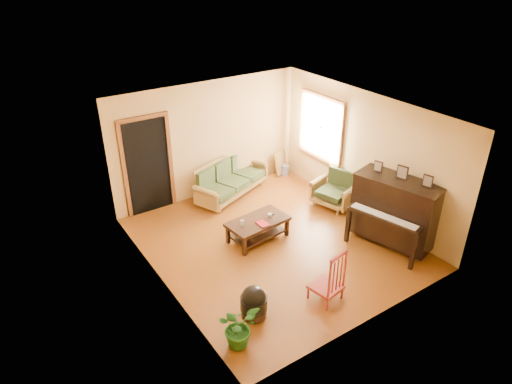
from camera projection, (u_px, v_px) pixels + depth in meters
floor at (274, 242)px, 8.82m from camera, size 5.00×5.00×0.00m
doorway at (148, 167)px, 9.44m from camera, size 1.08×0.16×2.05m
window at (321, 128)px, 10.14m from camera, size 0.12×1.36×1.46m
sofa at (232, 178)px, 10.34m from camera, size 2.10×1.47×0.83m
coffee_table at (258, 230)px, 8.82m from camera, size 1.24×0.75×0.43m
armchair at (334, 189)px, 9.89m from camera, size 1.01×1.04×0.84m
piano at (394, 212)px, 8.49m from camera, size 1.27×1.72×1.36m
footstool at (254, 305)px, 6.98m from camera, size 0.50×0.50×0.40m
red_chair at (327, 275)px, 7.19m from camera, size 0.53×0.57×0.96m
leaning_frame at (281, 162)px, 11.36m from camera, size 0.46×0.28×0.61m
ceramic_crock at (285, 170)px, 11.40m from camera, size 0.22×0.22×0.26m
potted_plant at (238, 327)px, 6.42m from camera, size 0.69×0.64×0.63m
book at (259, 225)px, 8.54m from camera, size 0.18×0.25×0.02m
candle at (242, 223)px, 8.53m from camera, size 0.07×0.07×0.11m
glass_jar at (270, 215)px, 8.84m from camera, size 0.10×0.10×0.06m
remote at (271, 215)px, 8.89m from camera, size 0.14×0.05×0.01m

